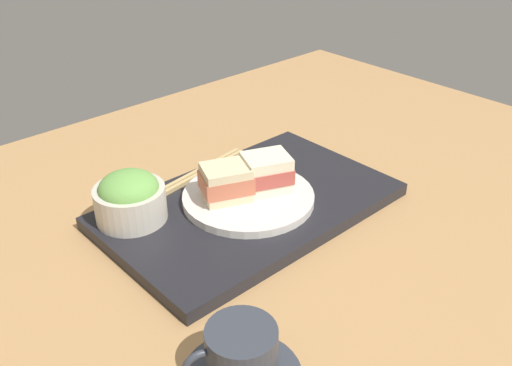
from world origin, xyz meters
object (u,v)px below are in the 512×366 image
object	(u,v)px
sandwich_far	(226,182)
coffee_cup	(241,358)
sandwich_plate	(247,196)
salad_bowl	(130,197)
sandwich_near	(266,173)
chopsticks_pair	(199,173)

from	to	relation	value
sandwich_far	coffee_cup	size ratio (longest dim) A/B	0.69
sandwich_plate	salad_bowl	distance (cm)	18.02
sandwich_near	chopsticks_pair	xyz separation A→B (cm)	(3.83, -12.62, -3.83)
chopsticks_pair	sandwich_plate	bearing A→B (deg)	93.44
sandwich_plate	coffee_cup	distance (cm)	33.30
salad_bowl	chopsticks_pair	distance (cm)	16.14
sandwich_near	sandwich_plate	bearing A→B (deg)	-20.04
salad_bowl	chopsticks_pair	bearing A→B (deg)	-166.08
sandwich_far	salad_bowl	size ratio (longest dim) A/B	0.87
sandwich_far	sandwich_plate	bearing A→B (deg)	159.96
sandwich_plate	coffee_cup	size ratio (longest dim) A/B	1.55
sandwich_near	salad_bowl	bearing A→B (deg)	-24.70
sandwich_near	chopsticks_pair	distance (cm)	13.73
sandwich_far	sandwich_near	bearing A→B (deg)	159.96
chopsticks_pair	coffee_cup	xyz separation A→B (cm)	(21.92, 35.92, 0.72)
chopsticks_pair	sandwich_near	bearing A→B (deg)	106.89
sandwich_near	sandwich_far	xyz separation A→B (cm)	(6.28, -2.29, -0.23)
sandwich_plate	chopsticks_pair	size ratio (longest dim) A/B	0.97
sandwich_plate	sandwich_far	world-z (taller)	sandwich_far
salad_bowl	coffee_cup	distance (cm)	32.88
chopsticks_pair	coffee_cup	world-z (taller)	coffee_cup
sandwich_far	salad_bowl	world-z (taller)	salad_bowl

